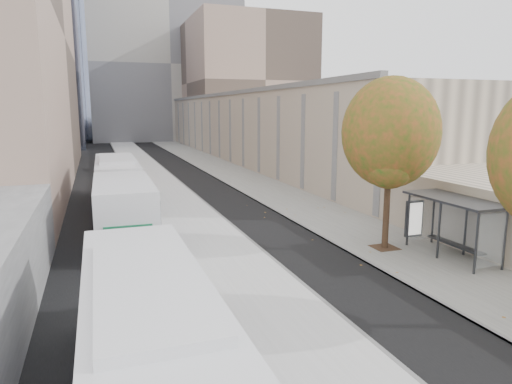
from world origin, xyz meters
name	(u,v)px	position (x,y,z in m)	size (l,w,h in m)	color
bus_platform	(156,183)	(-3.88, 35.00, 0.07)	(4.25, 150.00, 0.15)	#BABABA
sidewalk	(246,179)	(4.12, 35.00, 0.04)	(4.75, 150.00, 0.08)	slate
building_tan	(257,124)	(15.50, 64.00, 4.00)	(18.00, 92.00, 8.00)	gray
building_far_block	(164,68)	(6.00, 96.00, 15.00)	(30.00, 18.00, 30.00)	#9E9B93
bus_shelter	(458,208)	(5.69, 10.96, 2.19)	(1.90, 4.40, 2.53)	#383A3F
tree_c	(390,133)	(3.60, 13.00, 5.25)	(4.20, 4.20, 7.28)	black
bus_far	(119,190)	(-7.36, 23.36, 1.63)	(2.86, 17.95, 2.99)	silver
distant_car	(109,163)	(-7.29, 46.66, 0.71)	(1.67, 4.14, 1.41)	white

